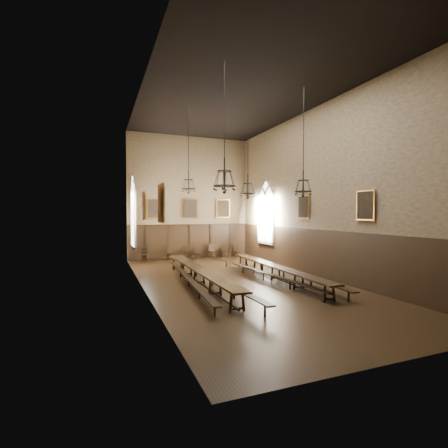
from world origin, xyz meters
TOP-DOWN VIEW (x-y plane):
  - floor at (0.00, 0.00)m, footprint 9.00×18.00m
  - ceiling at (0.00, 0.00)m, footprint 9.00×18.00m
  - wall_back at (0.00, 9.01)m, footprint 9.00×0.02m
  - wall_front at (0.00, -9.01)m, footprint 9.00×0.02m
  - wall_left at (-4.51, 0.00)m, footprint 0.02×18.00m
  - wall_right at (4.51, 0.00)m, footprint 0.02×18.00m
  - wainscot_panelling at (0.00, 0.00)m, footprint 9.00×18.00m
  - table_left at (-1.96, 0.24)m, footprint 0.73×10.03m
  - table_right at (1.95, -0.15)m, footprint 1.01×9.45m
  - bench_left_outer at (-2.52, -0.01)m, footprint 0.96×9.65m
  - bench_left_inner at (-1.46, -0.24)m, footprint 0.62×10.49m
  - bench_right_inner at (1.34, 0.00)m, footprint 0.93×9.47m
  - bench_right_outer at (2.56, 0.08)m, footprint 0.39×10.21m
  - chair_0 at (-3.40, 8.55)m, footprint 0.50×0.50m
  - chair_2 at (-1.56, 8.60)m, footprint 0.44×0.44m
  - chair_3 at (-0.38, 8.48)m, footprint 0.48×0.48m
  - chair_4 at (0.44, 8.48)m, footprint 0.40×0.40m
  - chair_5 at (1.60, 8.57)m, footprint 0.56×0.56m
  - chair_6 at (2.56, 8.48)m, footprint 0.51×0.51m
  - chair_7 at (3.61, 8.60)m, footprint 0.45×0.45m
  - chandelier_back_left at (-1.88, 2.33)m, footprint 0.75×0.75m
  - chandelier_back_right at (1.73, 2.68)m, footprint 0.90×0.90m
  - chandelier_front_left at (-1.91, -2.95)m, footprint 0.86×0.86m
  - chandelier_front_right at (2.23, -2.03)m, footprint 0.77×0.77m
  - portrait_back_0 at (-2.60, 8.88)m, footprint 1.10×0.12m
  - portrait_back_1 at (0.00, 8.88)m, footprint 1.10×0.12m
  - portrait_back_2 at (2.60, 8.88)m, footprint 1.10×0.12m
  - portrait_left_0 at (-4.38, 1.00)m, footprint 0.12×1.00m
  - portrait_left_1 at (-4.38, -3.50)m, footprint 0.12×1.00m
  - portrait_right_0 at (4.38, 1.00)m, footprint 0.12×1.00m
  - portrait_right_1 at (4.38, -3.50)m, footprint 0.12×1.00m
  - window_right at (4.43, 5.50)m, footprint 0.20×2.20m
  - window_left at (-4.43, 5.50)m, footprint 0.20×2.20m

SIDE VIEW (x-z plane):
  - floor at x=0.00m, z-range -0.02..0.00m
  - chair_2 at x=-1.56m, z-range -0.17..0.70m
  - chair_4 at x=0.44m, z-range -0.17..0.71m
  - bench_right_inner at x=1.34m, z-range 0.06..0.48m
  - bench_left_outer at x=-2.52m, z-range 0.06..0.49m
  - chair_7 at x=3.61m, z-range -0.19..0.75m
  - chair_6 at x=2.56m, z-range -0.19..0.76m
  - chair_0 at x=-3.40m, z-range -0.19..0.77m
  - bench_right_outer at x=2.56m, z-range 0.06..0.52m
  - chair_3 at x=-0.38m, z-range -0.20..0.80m
  - bench_left_inner at x=-1.46m, z-range 0.06..0.54m
  - chair_5 at x=1.60m, z-range -0.21..0.84m
  - table_right at x=1.95m, z-range 0.00..0.74m
  - table_left at x=-1.96m, z-range 0.00..0.78m
  - wainscot_panelling at x=0.00m, z-range 0.00..2.50m
  - window_right at x=4.43m, z-range 1.10..5.70m
  - window_left at x=-4.43m, z-range 1.10..5.70m
  - portrait_back_0 at x=-2.60m, z-range 3.00..4.40m
  - portrait_back_1 at x=0.00m, z-range 3.00..4.40m
  - portrait_back_2 at x=2.60m, z-range 3.00..4.40m
  - portrait_left_0 at x=-4.38m, z-range 3.05..4.35m
  - portrait_left_1 at x=-4.38m, z-range 3.05..4.35m
  - portrait_right_0 at x=4.38m, z-range 3.05..4.35m
  - portrait_right_1 at x=4.38m, z-range 3.05..4.35m
  - wall_back at x=0.00m, z-range 0.00..9.00m
  - wall_front at x=0.00m, z-range 0.00..9.00m
  - wall_left at x=-4.51m, z-range 0.00..9.00m
  - wall_right at x=4.51m, z-range 0.00..9.00m
  - chandelier_front_right at x=2.23m, z-range 2.29..7.09m
  - chandelier_front_left at x=-1.91m, z-range 2.31..7.08m
  - chandelier_back_right at x=1.73m, z-range 2.45..7.12m
  - chandelier_back_left at x=-1.88m, z-range 2.74..7.23m
  - ceiling at x=0.00m, z-range 9.00..9.02m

